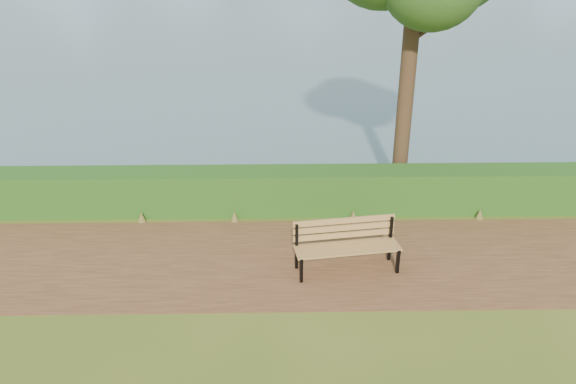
{
  "coord_description": "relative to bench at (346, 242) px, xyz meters",
  "views": [
    {
      "loc": [
        -0.1,
        -9.32,
        5.87
      ],
      "look_at": [
        0.1,
        1.2,
        1.1
      ],
      "focal_mm": 35.0,
      "sensor_mm": 36.0,
      "label": 1
    }
  ],
  "objects": [
    {
      "name": "hedge",
      "position": [
        -1.19,
        2.58,
        -0.08
      ],
      "size": [
        32.0,
        0.85,
        1.0
      ],
      "primitive_type": "cube",
      "color": "#1C4C15",
      "rests_on": "ground"
    },
    {
      "name": "path",
      "position": [
        -1.19,
        0.28,
        -0.57
      ],
      "size": [
        40.0,
        3.4,
        0.01
      ],
      "primitive_type": "cube",
      "color": "#52331C",
      "rests_on": "ground"
    },
    {
      "name": "bench",
      "position": [
        0.0,
        0.0,
        0.0
      ],
      "size": [
        2.07,
        0.88,
        1.01
      ],
      "rotation": [
        0.0,
        0.0,
        0.15
      ],
      "color": "black",
      "rests_on": "ground"
    },
    {
      "name": "ground",
      "position": [
        -1.19,
        -0.02,
        -0.58
      ],
      "size": [
        140.0,
        140.0,
        0.0
      ],
      "primitive_type": "plane",
      "color": "#475C1A",
      "rests_on": "ground"
    }
  ]
}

